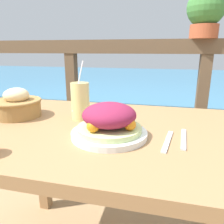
% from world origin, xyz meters
% --- Properties ---
extents(patio_table, '(1.14, 0.77, 0.72)m').
position_xyz_m(patio_table, '(0.00, 0.00, 0.62)').
color(patio_table, '#997047').
rests_on(patio_table, ground_plane).
extents(railing_fence, '(2.80, 0.08, 1.08)m').
position_xyz_m(railing_fence, '(0.00, 0.72, 0.77)').
color(railing_fence, brown).
rests_on(railing_fence, ground_plane).
extents(sea_backdrop, '(12.00, 4.00, 0.52)m').
position_xyz_m(sea_backdrop, '(0.00, 3.22, 0.26)').
color(sea_backdrop, teal).
rests_on(sea_backdrop, ground_plane).
extents(salad_plate, '(0.26, 0.26, 0.12)m').
position_xyz_m(salad_plate, '(0.04, -0.09, 0.77)').
color(salad_plate, silver).
rests_on(salad_plate, patio_table).
extents(drink_glass, '(0.08, 0.08, 0.25)m').
position_xyz_m(drink_glass, '(-0.13, 0.08, 0.80)').
color(drink_glass, '#DBCC7F').
rests_on(drink_glass, patio_table).
extents(bread_basket, '(0.21, 0.21, 0.13)m').
position_xyz_m(bread_basket, '(-0.42, 0.05, 0.78)').
color(bread_basket, olive).
rests_on(bread_basket, patio_table).
extents(potted_plant, '(0.22, 0.22, 0.29)m').
position_xyz_m(potted_plant, '(0.42, 0.72, 1.23)').
color(potted_plant, '#A34C2D').
rests_on(potted_plant, railing_fence).
extents(fork, '(0.04, 0.18, 0.00)m').
position_xyz_m(fork, '(0.23, -0.09, 0.72)').
color(fork, silver).
rests_on(fork, patio_table).
extents(knife, '(0.03, 0.18, 0.00)m').
position_xyz_m(knife, '(0.29, -0.05, 0.72)').
color(knife, silver).
rests_on(knife, patio_table).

